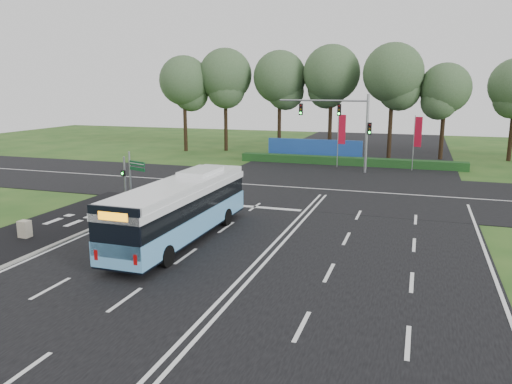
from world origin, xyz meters
TOP-DOWN VIEW (x-y plane):
  - ground at (0.00, 0.00)m, footprint 120.00×120.00m
  - road_main at (0.00, 0.00)m, footprint 20.00×120.00m
  - road_cross at (0.00, 12.00)m, footprint 120.00×14.00m
  - bike_path at (-12.50, -3.00)m, footprint 5.00×18.00m
  - kerb_strip at (-10.10, -3.00)m, footprint 0.25×18.00m
  - city_bus at (-4.58, -2.81)m, footprint 2.56×11.50m
  - pedestrian_signal at (-11.23, 2.49)m, footprint 0.30×0.41m
  - street_sign at (-9.90, 1.44)m, footprint 1.39×0.59m
  - utility_cabinet at (-12.43, -4.96)m, footprint 0.57×0.48m
  - banner_flag_mid at (-0.63, 22.73)m, footprint 0.76×0.18m
  - banner_flag_right at (6.23, 22.95)m, footprint 0.69×0.35m
  - traffic_light_gantry at (0.21, 20.50)m, footprint 8.41×0.28m
  - hedge at (0.00, 24.50)m, footprint 22.00×1.20m
  - blue_hoarding at (-4.00, 27.00)m, footprint 10.00×0.30m
  - eucalyptus_row at (1.63, 31.45)m, footprint 53.48×8.74m

SIDE VIEW (x-z plane):
  - ground at x=0.00m, z-range 0.00..0.00m
  - road_main at x=0.00m, z-range 0.00..0.04m
  - road_cross at x=0.00m, z-range 0.00..0.05m
  - bike_path at x=-12.50m, z-range 0.00..0.06m
  - kerb_strip at x=-10.10m, z-range 0.00..0.12m
  - hedge at x=0.00m, z-range 0.00..0.80m
  - utility_cabinet at x=-12.43m, z-range 0.00..0.93m
  - blue_hoarding at x=-4.00m, z-range 0.00..2.20m
  - city_bus at x=-4.58m, z-range 0.01..3.31m
  - pedestrian_signal at x=-11.23m, z-range 0.15..3.44m
  - street_sign at x=-9.90m, z-range 0.51..4.28m
  - banner_flag_right at x=6.23m, z-range 0.75..5.83m
  - banner_flag_mid at x=-0.63m, z-range 0.76..5.92m
  - traffic_light_gantry at x=0.21m, z-range 1.16..8.16m
  - eucalyptus_row at x=1.63m, z-range 2.35..14.60m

